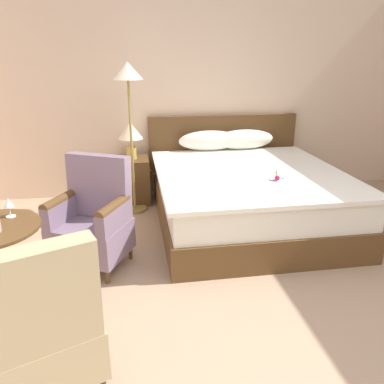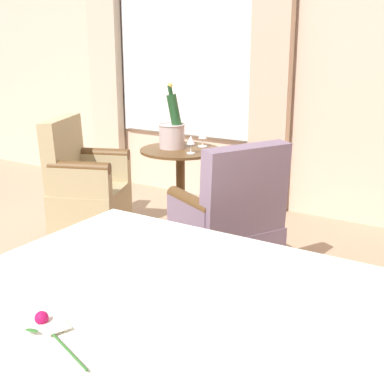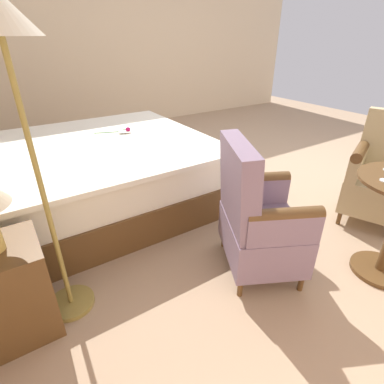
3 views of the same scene
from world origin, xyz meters
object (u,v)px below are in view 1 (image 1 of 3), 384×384
Objects in this scene: wine_glass_near_bucket at (9,204)px; armchair_by_window at (93,220)px; armchair_facing_bed at (39,329)px; floor_lamp_brass at (129,90)px; bedside_lamp at (130,133)px; bed at (244,192)px; nightstand at (133,181)px.

armchair_by_window is (0.45, 0.58, -0.41)m from wine_glass_near_bucket.
armchair_facing_bed reaches higher than armchair_by_window.
armchair_facing_bed is (-0.51, -2.58, -0.98)m from floor_lamp_brass.
bedside_lamp reaches higher than armchair_by_window.
bed is 2.32× the size of armchair_by_window.
bed reaches higher than armchair_by_window.
wine_glass_near_bucket is at bearing 111.16° from armchair_facing_bed.
wine_glass_near_bucket is (-2.02, -1.29, 0.49)m from bed.
bedside_lamp is at bearing 80.08° from armchair_facing_bed.
bed reaches higher than nightstand.
floor_lamp_brass reaches higher than armchair_by_window.
floor_lamp_brass is (0.01, -0.28, 0.52)m from bedside_lamp.
armchair_facing_bed is at bearing -101.14° from floor_lamp_brass.
nightstand is at bearing 80.08° from armchair_facing_bed.
armchair_by_window is at bearing -103.44° from bedside_lamp.
wine_glass_near_bucket is at bearing -114.62° from floor_lamp_brass.
armchair_by_window is (-0.35, -1.48, -0.47)m from bedside_lamp.
nightstand is 0.58× the size of armchair_facing_bed.
bedside_lamp is at bearing 180.00° from nightstand.
bedside_lamp is 0.46× the size of armchair_facing_bed.
armchair_by_window reaches higher than nightstand.
bedside_lamp reaches higher than nightstand.
bed is 2.31× the size of armchair_facing_bed.
bed is 1.31× the size of floor_lamp_brass.
nightstand is 2.91m from armchair_facing_bed.
floor_lamp_brass is 1.59m from armchair_by_window.
floor_lamp_brass reaches higher than nightstand.
nightstand is 1.53m from armchair_by_window.
floor_lamp_brass is at bearing 78.86° from armchair_facing_bed.
bed is 4.97× the size of bedside_lamp.
nightstand is at bearing 91.48° from floor_lamp_brass.
bedside_lamp reaches higher than wine_glass_near_bucket.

